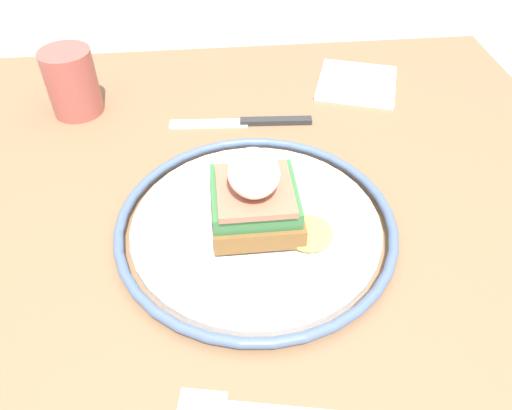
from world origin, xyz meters
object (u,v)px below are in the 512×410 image
(plate, at_px, (256,225))
(napkin, at_px, (357,83))
(sandwich, at_px, (256,197))
(knife, at_px, (252,122))
(cup, at_px, (72,81))

(plate, bearing_deg, napkin, -32.56)
(sandwich, height_order, napkin, sandwich)
(knife, bearing_deg, cup, 76.57)
(plate, height_order, cup, cup)
(knife, distance_m, cup, 0.24)
(plate, relative_size, sandwich, 2.44)
(sandwich, height_order, cup, sandwich)
(cup, bearing_deg, plate, -138.92)
(knife, bearing_deg, plate, 175.75)
(napkin, bearing_deg, knife, 117.28)
(plate, distance_m, napkin, 0.32)
(sandwich, xyz_separation_m, knife, (0.19, -0.01, -0.04))
(plate, bearing_deg, knife, -4.25)
(cup, height_order, napkin, cup)
(sandwich, relative_size, cup, 1.36)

